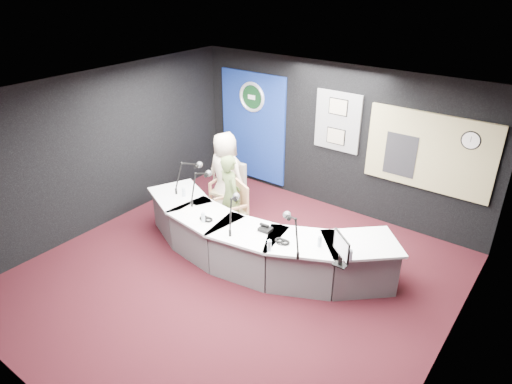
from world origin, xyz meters
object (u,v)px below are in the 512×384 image
Objects in this scene: broadcast_desk at (254,240)px; armchair_left at (226,189)px; person_woman at (230,196)px; person_man at (226,174)px; armchair_right at (231,213)px.

armchair_left is at bearing 145.36° from broadcast_desk.
person_woman reaches higher than broadcast_desk.
person_man is 1.07× the size of person_woman.
armchair_right is 0.57× the size of person_woman.
armchair_left is at bearing 180.00° from person_man.
armchair_left reaches higher than armchair_right.
armchair_right is 0.89m from person_man.
person_man is at bearing 145.36° from broadcast_desk.
person_woman is at bearing -49.63° from armchair_left.
armchair_right is 0.33m from person_woman.
person_man is (-1.40, 0.97, 0.44)m from broadcast_desk.
person_man is at bearing 0.00° from armchair_left.
armchair_right is 0.53× the size of person_man.
person_woman is (-0.82, 0.40, 0.38)m from broadcast_desk.
armchair_right is at bearing 135.31° from person_man.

